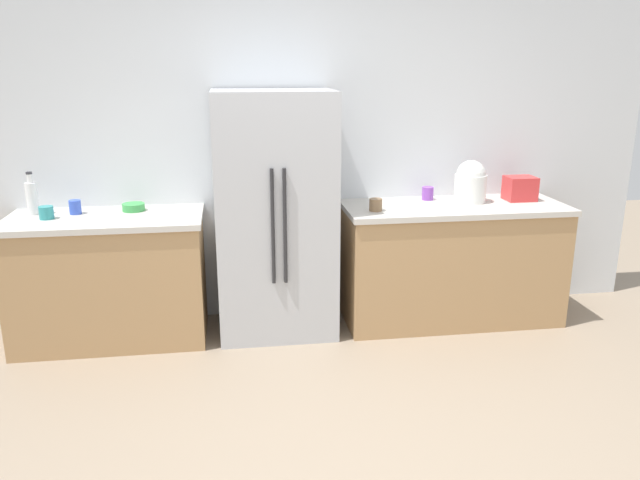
{
  "coord_description": "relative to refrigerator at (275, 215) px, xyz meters",
  "views": [
    {
      "loc": [
        -0.55,
        -2.56,
        1.89
      ],
      "look_at": [
        -0.1,
        0.5,
        1.0
      ],
      "focal_mm": 34.76,
      "sensor_mm": 36.0,
      "label": 1
    }
  ],
  "objects": [
    {
      "name": "cup_d",
      "position": [
        0.7,
        -0.1,
        0.08
      ],
      "size": [
        0.09,
        0.09,
        0.09
      ],
      "primitive_type": "cylinder",
      "color": "brown",
      "rests_on": "counter_right"
    },
    {
      "name": "counter_right",
      "position": [
        1.32,
        0.0,
        -0.41
      ],
      "size": [
        1.63,
        0.65,
        0.89
      ],
      "color": "tan",
      "rests_on": "ground_plane"
    },
    {
      "name": "bowl_a",
      "position": [
        -0.98,
        0.15,
        0.06
      ],
      "size": [
        0.15,
        0.15,
        0.05
      ],
      "primitive_type": "cylinder",
      "color": "green",
      "rests_on": "counter_left"
    },
    {
      "name": "cup_c",
      "position": [
        1.17,
        0.2,
        0.08
      ],
      "size": [
        0.09,
        0.09,
        0.1
      ],
      "primitive_type": "cylinder",
      "color": "purple",
      "rests_on": "counter_right"
    },
    {
      "name": "rice_cooker",
      "position": [
        1.46,
        0.08,
        0.18
      ],
      "size": [
        0.23,
        0.23,
        0.31
      ],
      "color": "white",
      "rests_on": "counter_right"
    },
    {
      "name": "refrigerator",
      "position": [
        0.0,
        0.0,
        0.0
      ],
      "size": [
        0.82,
        0.64,
        1.72
      ],
      "color": "#B7BABF",
      "rests_on": "ground_plane"
    },
    {
      "name": "counter_left",
      "position": [
        -1.16,
        0.0,
        -0.41
      ],
      "size": [
        1.31,
        0.65,
        0.89
      ],
      "color": "tan",
      "rests_on": "ground_plane"
    },
    {
      "name": "cup_b",
      "position": [
        -1.36,
        0.11,
        0.08
      ],
      "size": [
        0.08,
        0.08,
        0.1
      ],
      "primitive_type": "cylinder",
      "color": "blue",
      "rests_on": "counter_left"
    },
    {
      "name": "bottle_a",
      "position": [
        -1.64,
        0.14,
        0.15
      ],
      "size": [
        0.08,
        0.08,
        0.3
      ],
      "color": "white",
      "rests_on": "counter_left"
    },
    {
      "name": "toaster",
      "position": [
        1.85,
        0.09,
        0.12
      ],
      "size": [
        0.22,
        0.18,
        0.18
      ],
      "primitive_type": "cube",
      "color": "red",
      "rests_on": "counter_right"
    },
    {
      "name": "kitchen_back_panel",
      "position": [
        0.25,
        0.38,
        0.58
      ],
      "size": [
        5.34,
        0.1,
        2.88
      ],
      "primitive_type": "cube",
      "color": "silver",
      "rests_on": "ground_plane"
    },
    {
      "name": "ground_plane",
      "position": [
        0.25,
        -1.66,
        -0.86
      ],
      "size": [
        10.67,
        10.67,
        0.0
      ],
      "primitive_type": "plane",
      "color": "gray"
    },
    {
      "name": "cup_a",
      "position": [
        -1.52,
        -0.01,
        0.08
      ],
      "size": [
        0.09,
        0.09,
        0.09
      ],
      "primitive_type": "cylinder",
      "color": "teal",
      "rests_on": "counter_left"
    }
  ]
}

